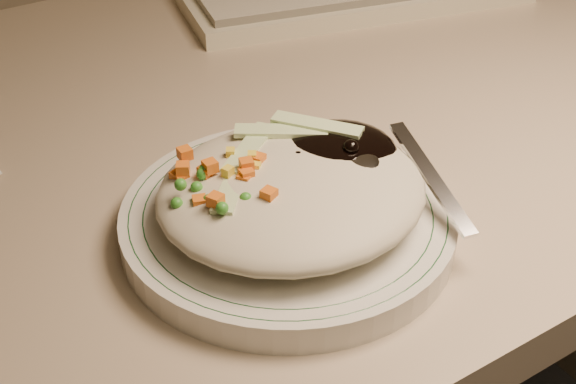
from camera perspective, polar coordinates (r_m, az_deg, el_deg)
desk at (r=0.85m, az=-3.61°, el=-6.08°), size 1.40×0.70×0.74m
plate at (r=0.58m, az=-0.00°, el=-2.11°), size 0.24×0.24×0.02m
plate_rim at (r=0.57m, az=-0.00°, el=-1.31°), size 0.23×0.23×0.00m
meal at (r=0.56m, az=0.42°, el=0.57°), size 0.20×0.19×0.05m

